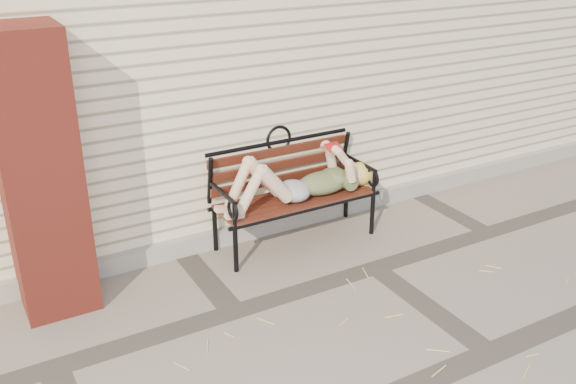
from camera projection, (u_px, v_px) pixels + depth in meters
ground at (375, 268)px, 5.15m from camera, size 80.00×80.00×0.00m
house_wall at (216, 25)px, 6.94m from camera, size 8.00×4.00×3.00m
foundation_strip at (312, 214)px, 5.90m from camera, size 8.00×0.10×0.15m
brick_pillar at (40, 176)px, 4.31m from camera, size 0.50×0.50×2.00m
garden_bench at (290, 180)px, 5.42m from camera, size 1.50×0.60×0.97m
reading_woman at (299, 181)px, 5.32m from camera, size 1.42×0.32×0.45m
straw_scatter at (381, 326)px, 4.42m from camera, size 2.87×1.48×0.01m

